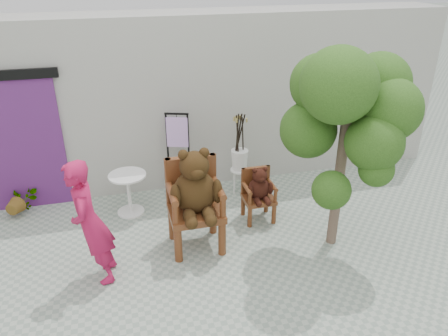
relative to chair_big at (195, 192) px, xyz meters
name	(u,v)px	position (x,y,z in m)	size (l,w,h in m)	color
ground_plane	(250,271)	(0.58, -0.78, -0.88)	(60.00, 60.00, 0.00)	#949F8E
back_wall	(201,98)	(0.58, 2.32, 0.62)	(9.00, 1.00, 3.00)	#ACAAA1
doorway	(24,142)	(-2.42, 1.80, 0.28)	(1.40, 0.11, 2.33)	#592164
chair_big	(195,192)	(0.00, 0.00, 0.00)	(0.75, 0.82, 1.55)	#502611
chair_small	(259,189)	(1.10, 0.46, -0.35)	(0.48, 0.50, 0.93)	#502611
person	(90,223)	(-1.40, -0.38, -0.03)	(0.62, 0.41, 1.70)	#B31647
cafe_table	(129,189)	(-0.88, 1.15, -0.44)	(0.60, 0.60, 0.70)	white
display_stand	(179,164)	(0.02, 1.57, -0.30)	(0.54, 0.47, 1.51)	black
stool_bucket	(239,159)	(1.05, 1.37, -0.24)	(0.32, 0.32, 1.45)	white
tree	(350,106)	(1.93, -0.50, 1.25)	(1.62, 1.51, 2.93)	brown
potted_plant	(20,201)	(-2.61, 1.57, -0.64)	(0.43, 0.37, 0.48)	#1B3D10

